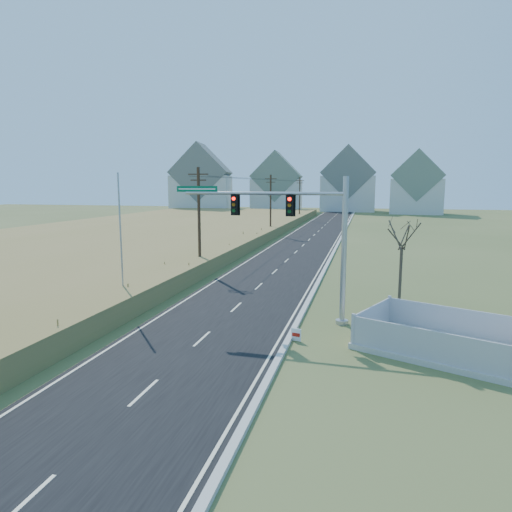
# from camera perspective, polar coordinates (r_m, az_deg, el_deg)

# --- Properties ---
(ground) EXTENTS (260.00, 260.00, 0.00)m
(ground) POSITION_cam_1_polar(r_m,az_deg,el_deg) (24.60, -5.12, -8.91)
(ground) COLOR #4A5428
(ground) RESTS_ON ground
(road) EXTENTS (8.00, 180.00, 0.06)m
(road) POSITION_cam_1_polar(r_m,az_deg,el_deg) (72.93, 7.64, 2.92)
(road) COLOR black
(road) RESTS_ON ground
(curb) EXTENTS (0.30, 180.00, 0.18)m
(curb) POSITION_cam_1_polar(r_m,az_deg,el_deg) (72.61, 10.90, 2.86)
(curb) COLOR #B2AFA8
(curb) RESTS_ON ground
(reed_marsh) EXTENTS (38.00, 110.00, 1.30)m
(reed_marsh) POSITION_cam_1_polar(r_m,az_deg,el_deg) (70.07, -13.22, 3.04)
(reed_marsh) COLOR olive
(reed_marsh) RESTS_ON ground
(utility_pole_near) EXTENTS (1.80, 0.26, 9.00)m
(utility_pole_near) POSITION_cam_1_polar(r_m,az_deg,el_deg) (39.84, -7.13, 4.76)
(utility_pole_near) COLOR #422D1E
(utility_pole_near) RESTS_ON ground
(utility_pole_mid) EXTENTS (1.80, 0.26, 9.00)m
(utility_pole_mid) POSITION_cam_1_polar(r_m,az_deg,el_deg) (68.67, 1.84, 6.53)
(utility_pole_mid) COLOR #422D1E
(utility_pole_mid) RESTS_ON ground
(utility_pole_far) EXTENTS (1.80, 0.26, 9.00)m
(utility_pole_far) POSITION_cam_1_polar(r_m,az_deg,el_deg) (98.21, 5.48, 7.20)
(utility_pole_far) COLOR #422D1E
(utility_pole_far) RESTS_ON ground
(condo_nw) EXTENTS (17.69, 13.38, 19.05)m
(condo_nw) POSITION_cam_1_polar(r_m,az_deg,el_deg) (130.39, -6.86, 8.91)
(condo_nw) COLOR silver
(condo_nw) RESTS_ON ground
(condo_nnw) EXTENTS (14.93, 11.17, 17.03)m
(condo_nnw) POSITION_cam_1_polar(r_m,az_deg,el_deg) (132.65, 2.60, 8.63)
(condo_nnw) COLOR silver
(condo_nnw) RESTS_ON ground
(condo_n) EXTENTS (15.27, 10.20, 18.54)m
(condo_n) POSITION_cam_1_polar(r_m,az_deg,el_deg) (134.26, 11.44, 8.76)
(condo_n) COLOR silver
(condo_n) RESTS_ON ground
(condo_ne) EXTENTS (14.12, 10.51, 16.52)m
(condo_ne) POSITION_cam_1_polar(r_m,az_deg,el_deg) (126.75, 19.51, 8.08)
(condo_ne) COLOR silver
(condo_ne) RESTS_ON ground
(traffic_signal_mast) EXTENTS (9.99, 0.84, 7.95)m
(traffic_signal_mast) POSITION_cam_1_polar(r_m,az_deg,el_deg) (24.82, 6.57, 2.60)
(traffic_signal_mast) COLOR #9EA0A5
(traffic_signal_mast) RESTS_ON ground
(fence_enclosure) EXTENTS (8.12, 7.01, 1.56)m
(fence_enclosure) POSITION_cam_1_polar(r_m,az_deg,el_deg) (22.79, 21.93, -10.20)
(fence_enclosure) COLOR #B7B5AD
(fence_enclosure) RESTS_ON ground
(open_sign) EXTENTS (0.50, 0.16, 0.62)m
(open_sign) POSITION_cam_1_polar(r_m,az_deg,el_deg) (22.47, 5.04, -9.77)
(open_sign) COLOR white
(open_sign) RESTS_ON ground
(flagpole) EXTENTS (0.37, 0.37, 8.24)m
(flagpole) POSITION_cam_1_polar(r_m,az_deg,el_deg) (29.26, -16.47, 0.24)
(flagpole) COLOR #B7B5AD
(flagpole) RESTS_ON ground
(bare_tree) EXTENTS (2.22, 2.22, 5.87)m
(bare_tree) POSITION_cam_1_polar(r_m,az_deg,el_deg) (28.00, 17.84, 2.78)
(bare_tree) COLOR #4C3F33
(bare_tree) RESTS_ON ground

